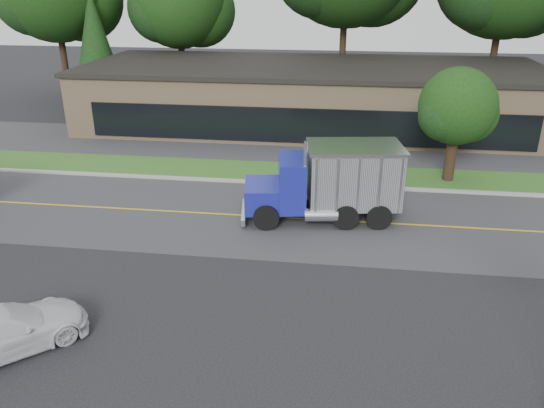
{
  "coord_description": "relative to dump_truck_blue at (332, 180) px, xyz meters",
  "views": [
    {
      "loc": [
        4.23,
        -12.51,
        9.89
      ],
      "look_at": [
        1.71,
        6.32,
        1.8
      ],
      "focal_mm": 35.0,
      "sensor_mm": 36.0,
      "label": 1
    }
  ],
  "objects": [
    {
      "name": "ground",
      "position": [
        -3.94,
        -9.27,
        -1.8
      ],
      "size": [
        140.0,
        140.0,
        0.0
      ],
      "primitive_type": "plane",
      "color": "#2E2E32",
      "rests_on": "ground"
    },
    {
      "name": "road",
      "position": [
        -3.94,
        -0.27,
        -1.8
      ],
      "size": [
        60.0,
        8.0,
        0.02
      ],
      "primitive_type": "cube",
      "color": "#4E4E53",
      "rests_on": "ground"
    },
    {
      "name": "center_line",
      "position": [
        -3.94,
        -0.27,
        -1.8
      ],
      "size": [
        60.0,
        0.12,
        0.01
      ],
      "primitive_type": "cube",
      "color": "gold",
      "rests_on": "ground"
    },
    {
      "name": "curb",
      "position": [
        -3.94,
        3.93,
        -1.8
      ],
      "size": [
        60.0,
        0.3,
        0.12
      ],
      "primitive_type": "cube",
      "color": "#9E9E99",
      "rests_on": "ground"
    },
    {
      "name": "grass_verge",
      "position": [
        -3.94,
        5.73,
        -1.8
      ],
      "size": [
        60.0,
        3.4,
        0.03
      ],
      "primitive_type": "cube",
      "color": "#3A6522",
      "rests_on": "ground"
    },
    {
      "name": "far_parking",
      "position": [
        -3.94,
        10.73,
        -1.8
      ],
      "size": [
        60.0,
        7.0,
        0.02
      ],
      "primitive_type": "cube",
      "color": "#4E4E53",
      "rests_on": "ground"
    },
    {
      "name": "strip_mall",
      "position": [
        -1.94,
        16.73,
        0.2
      ],
      "size": [
        32.0,
        12.0,
        4.0
      ],
      "primitive_type": "cube",
      "color": "tan",
      "rests_on": "ground"
    },
    {
      "name": "tree_far_b",
      "position": [
        -13.81,
        24.83,
        6.16
      ],
      "size": [
        8.75,
        8.23,
        12.48
      ],
      "color": "#382619",
      "rests_on": "ground"
    },
    {
      "name": "evergreen_left",
      "position": [
        -19.94,
        20.73,
        3.36
      ],
      "size": [
        4.13,
        4.13,
        9.39
      ],
      "color": "#382619",
      "rests_on": "ground"
    },
    {
      "name": "tree_verge",
      "position": [
        6.12,
        5.78,
        1.97
      ],
      "size": [
        4.16,
        3.91,
        5.93
      ],
      "color": "#382619",
      "rests_on": "ground"
    },
    {
      "name": "dump_truck_blue",
      "position": [
        0.0,
        0.0,
        0.0
      ],
      "size": [
        7.03,
        3.54,
        3.36
      ],
      "rotation": [
        0.0,
        0.0,
        3.29
      ],
      "color": "black",
      "rests_on": "ground"
    },
    {
      "name": "rally_car",
      "position": [
        -8.94,
        -10.48,
        -1.12
      ],
      "size": [
        4.62,
        4.61,
        1.35
      ],
      "primitive_type": "imported",
      "rotation": [
        0.0,
        0.0,
        2.35
      ],
      "color": "silver",
      "rests_on": "ground"
    }
  ]
}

